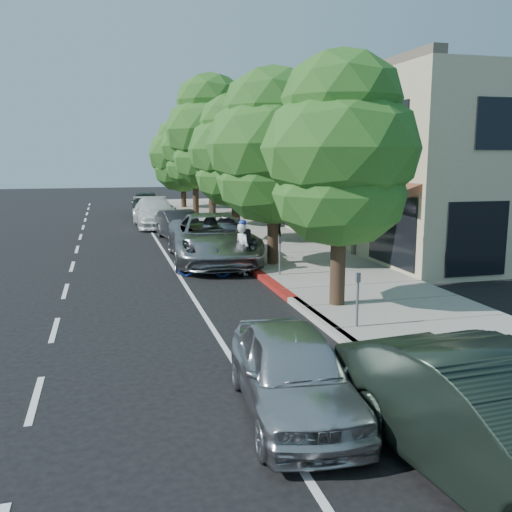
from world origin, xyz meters
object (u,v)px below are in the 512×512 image
object	(u,v)px
bicycle	(204,262)
near_car_a	(293,372)
street_tree_3	(211,133)
cyclist	(243,249)
street_tree_5	(183,155)
white_pickup	(155,213)
pedestrian	(275,223)
dark_suv_far	(146,203)
street_tree_2	(236,152)
street_tree_1	(273,148)
silver_suv	(212,238)
street_tree_4	(195,148)
dark_sedan	(179,225)
street_tree_0	(341,152)
near_car_b	(495,425)

from	to	relation	value
bicycle	near_car_a	xyz separation A→B (m)	(-0.40, -10.57, 0.19)
street_tree_3	cyclist	bearing A→B (deg)	-95.97
street_tree_5	near_car_a	bearing A→B (deg)	-94.98
street_tree_5	white_pickup	distance (m)	11.64
bicycle	near_car_a	distance (m)	10.58
street_tree_3	white_pickup	bearing A→B (deg)	157.82
near_car_a	pedestrian	bearing A→B (deg)	79.18
street_tree_3	street_tree_5	size ratio (longest dim) A/B	1.22
dark_suv_far	street_tree_2	bearing A→B (deg)	-75.08
street_tree_5	street_tree_3	bearing A→B (deg)	-90.00
street_tree_1	silver_suv	world-z (taller)	street_tree_1
street_tree_4	pedestrian	bearing A→B (deg)	-81.78
street_tree_2	dark_sedan	world-z (taller)	street_tree_2
street_tree_1	white_pickup	distance (m)	14.06
street_tree_1	near_car_a	size ratio (longest dim) A/B	1.76
street_tree_0	white_pickup	bearing A→B (deg)	99.14
street_tree_4	near_car_a	world-z (taller)	street_tree_4
street_tree_0	bicycle	world-z (taller)	street_tree_0
bicycle	street_tree_3	bearing A→B (deg)	9.74
street_tree_1	near_car_a	distance (m)	12.53
street_tree_1	silver_suv	size ratio (longest dim) A/B	1.07
bicycle	street_tree_2	bearing A→B (deg)	0.41
street_tree_4	near_car_b	distance (m)	32.41
street_tree_3	street_tree_5	xyz separation A→B (m)	(0.00, 12.00, -1.18)
street_tree_1	white_pickup	world-z (taller)	street_tree_1
near_car_a	silver_suv	bearing A→B (deg)	89.93
cyclist	bicycle	bearing A→B (deg)	68.80
street_tree_5	near_car_b	bearing A→B (deg)	-92.10
street_tree_4	silver_suv	size ratio (longest dim) A/B	1.10
street_tree_2	near_car_b	distance (m)	20.50
street_tree_4	white_pickup	xyz separation A→B (m)	(-3.10, -4.74, -3.70)
near_car_b	dark_suv_far	bearing A→B (deg)	86.95
street_tree_3	white_pickup	world-z (taller)	street_tree_3
street_tree_0	street_tree_5	size ratio (longest dim) A/B	0.96
dark_suv_far	near_car_b	xyz separation A→B (m)	(1.70, -34.33, 0.02)
street_tree_2	white_pickup	size ratio (longest dim) A/B	1.23
dark_sedan	near_car_a	bearing A→B (deg)	-99.20
street_tree_2	street_tree_4	world-z (taller)	street_tree_4
street_tree_2	silver_suv	world-z (taller)	street_tree_2
dark_suv_far	bicycle	bearing A→B (deg)	-86.35
near_car_b	street_tree_3	bearing A→B (deg)	81.05
street_tree_5	cyclist	world-z (taller)	street_tree_5
street_tree_0	dark_sedan	distance (m)	14.30
street_tree_1	dark_sedan	size ratio (longest dim) A/B	1.65
street_tree_2	dark_suv_far	bearing A→B (deg)	102.35
silver_suv	dark_sedan	bearing A→B (deg)	97.82
street_tree_5	street_tree_4	bearing A→B (deg)	-90.00
street_tree_3	street_tree_5	bearing A→B (deg)	90.00
dark_suv_far	white_pickup	bearing A→B (deg)	-87.43
street_tree_0	cyclist	distance (m)	6.10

